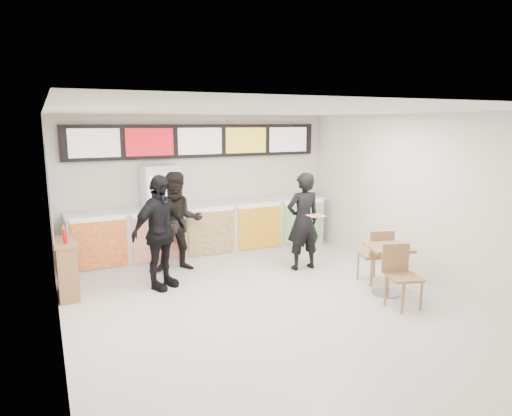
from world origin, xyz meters
TOP-DOWN VIEW (x-y plane):
  - floor at (0.00, 0.00)m, footprint 7.00×7.00m
  - ceiling at (0.00, 0.00)m, footprint 7.00×7.00m
  - wall_back at (0.00, 3.50)m, footprint 6.00×0.00m
  - wall_left at (-3.00, 0.00)m, footprint 0.00×7.00m
  - wall_right at (3.00, 0.00)m, footprint 0.00×7.00m
  - service_counter at (0.00, 3.09)m, footprint 5.56×0.77m
  - menu_board at (0.00, 3.41)m, footprint 5.50×0.14m
  - drinks_fridge at (-0.93, 3.11)m, footprint 0.70×0.67m
  - mirror_panel at (-2.99, 2.45)m, footprint 0.01×2.00m
  - customer_main at (1.44, 1.49)m, footprint 0.71×0.48m
  - customer_left at (-0.78, 2.42)m, footprint 1.02×0.84m
  - customer_mid at (-1.33, 1.63)m, footprint 1.25×0.99m
  - pizza_slice at (1.44, 1.04)m, footprint 0.36×0.36m
  - cafe_table at (2.02, -0.27)m, footprint 0.94×1.74m
  - condiment_ledge at (-2.82, 1.90)m, footprint 0.34×0.85m

SIDE VIEW (x-z plane):
  - floor at x=0.00m, z-range 0.00..0.00m
  - condiment_ledge at x=-2.82m, z-range -0.08..1.05m
  - cafe_table at x=2.02m, z-range 0.08..1.06m
  - service_counter at x=0.00m, z-range 0.00..1.14m
  - customer_main at x=1.44m, z-range 0.00..1.91m
  - customer_left at x=-0.78m, z-range 0.00..1.93m
  - customer_mid at x=-1.33m, z-range 0.00..1.98m
  - drinks_fridge at x=-0.93m, z-range 0.00..2.00m
  - pizza_slice at x=1.44m, z-range 1.15..1.17m
  - wall_back at x=0.00m, z-range -1.50..4.50m
  - wall_left at x=-3.00m, z-range -2.00..5.00m
  - wall_right at x=3.00m, z-range -2.00..5.00m
  - mirror_panel at x=-2.99m, z-range 1.00..2.50m
  - menu_board at x=0.00m, z-range 2.10..2.80m
  - ceiling at x=0.00m, z-range 3.00..3.00m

